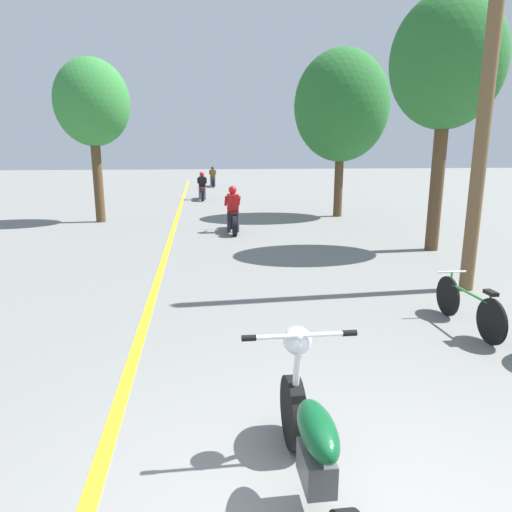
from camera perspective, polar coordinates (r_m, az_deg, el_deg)
lane_stripe_center at (r=14.84m, az=-10.26°, el=3.38°), size 0.14×48.00×0.01m
utility_pole at (r=8.83m, az=27.01°, el=18.84°), size 1.10×0.24×6.90m
roadside_tree_right_near at (r=12.24m, az=22.81°, el=21.29°), size 2.66×2.39×5.98m
roadside_tree_right_far at (r=17.63m, az=10.66°, el=17.91°), size 3.45×3.10×6.00m
roadside_tree_left at (r=16.86m, az=-19.80°, el=17.46°), size 2.47×2.22×5.42m
motorcycle_foreground at (r=3.42m, az=7.29°, el=-22.74°), size 0.90×2.13×1.10m
motorcycle_rider_lead at (r=13.97m, az=-2.90°, el=5.19°), size 0.50×1.94×1.41m
motorcycle_rider_mid at (r=23.51m, az=-6.73°, el=8.31°), size 0.50×2.06×1.40m
motorcycle_rider_far at (r=32.16m, az=-5.42°, el=9.57°), size 0.50×2.15×1.38m
bicycle_parked at (r=7.04m, az=25.02°, el=-5.69°), size 0.44×1.67×0.71m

